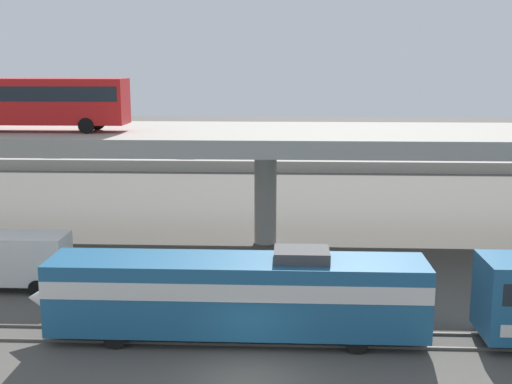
# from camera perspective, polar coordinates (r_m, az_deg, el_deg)

# --- Properties ---
(ground_plane) EXTENTS (260.00, 260.00, 0.00)m
(ground_plane) POSITION_cam_1_polar(r_m,az_deg,el_deg) (26.23, -0.68, -16.26)
(ground_plane) COLOR #4C4944
(rail_strip_near) EXTENTS (110.00, 0.12, 0.12)m
(rail_strip_near) POSITION_cam_1_polar(r_m,az_deg,el_deg) (29.11, -0.30, -13.23)
(rail_strip_near) COLOR #59544C
(rail_strip_near) RESTS_ON ground_plane
(rail_strip_far) EXTENTS (110.00, 0.12, 0.12)m
(rail_strip_far) POSITION_cam_1_polar(r_m,az_deg,el_deg) (30.52, -0.14, -12.04)
(rail_strip_far) COLOR #59544C
(rail_strip_far) RESTS_ON ground_plane
(train_locomotive) EXTENTS (17.74, 3.04, 4.18)m
(train_locomotive) POSITION_cam_1_polar(r_m,az_deg,el_deg) (29.14, -3.33, -8.70)
(train_locomotive) COLOR #1E5984
(train_locomotive) RESTS_ON ground_plane
(highway_overpass) EXTENTS (96.00, 12.55, 7.78)m
(highway_overpass) POSITION_cam_1_polar(r_m,az_deg,el_deg) (43.56, 0.85, 4.58)
(highway_overpass) COLOR #9E998E
(highway_overpass) RESTS_ON ground_plane
(transit_bus_on_overpass) EXTENTS (12.00, 2.68, 3.40)m
(transit_bus_on_overpass) POSITION_cam_1_polar(r_m,az_deg,el_deg) (44.68, -18.92, 7.68)
(transit_bus_on_overpass) COLOR red
(transit_bus_on_overpass) RESTS_ON highway_overpass
(service_truck_west) EXTENTS (6.80, 2.46, 3.04)m
(service_truck_west) POSITION_cam_1_polar(r_m,az_deg,el_deg) (37.95, -20.84, -5.57)
(service_truck_west) COLOR navy
(service_truck_west) RESTS_ON ground_plane
(pier_parking_lot) EXTENTS (72.42, 11.13, 1.28)m
(pier_parking_lot) POSITION_cam_1_polar(r_m,az_deg,el_deg) (79.09, 1.66, 2.83)
(pier_parking_lot) COLOR #9E998E
(pier_parking_lot) RESTS_ON ground_plane
(parked_car_0) EXTENTS (4.07, 1.97, 1.50)m
(parked_car_0) POSITION_cam_1_polar(r_m,az_deg,el_deg) (85.32, -17.64, 3.88)
(parked_car_0) COLOR #0C4C26
(parked_car_0) RESTS_ON pier_parking_lot
(parked_car_1) EXTENTS (4.43, 1.99, 1.50)m
(parked_car_1) POSITION_cam_1_polar(r_m,az_deg,el_deg) (81.29, -7.95, 3.96)
(parked_car_1) COLOR maroon
(parked_car_1) RESTS_ON pier_parking_lot
(parked_car_2) EXTENTS (4.70, 1.84, 1.50)m
(parked_car_2) POSITION_cam_1_polar(r_m,az_deg,el_deg) (80.95, 1.12, 4.03)
(parked_car_2) COLOR #0C4C26
(parked_car_2) RESTS_ON pier_parking_lot
(parked_car_3) EXTENTS (4.24, 1.97, 1.50)m
(parked_car_3) POSITION_cam_1_polar(r_m,az_deg,el_deg) (81.73, 17.74, 3.57)
(parked_car_3) COLOR maroon
(parked_car_3) RESTS_ON pier_parking_lot
(parked_car_4) EXTENTS (4.63, 1.86, 1.50)m
(parked_car_4) POSITION_cam_1_polar(r_m,az_deg,el_deg) (82.49, 12.78, 3.89)
(parked_car_4) COLOR maroon
(parked_car_4) RESTS_ON pier_parking_lot
(parked_car_5) EXTENTS (4.70, 1.96, 1.50)m
(parked_car_5) POSITION_cam_1_polar(r_m,az_deg,el_deg) (77.58, -5.68, 3.67)
(parked_car_5) COLOR navy
(parked_car_5) RESTS_ON pier_parking_lot
(parked_car_7) EXTENTS (4.60, 1.95, 1.50)m
(parked_car_7) POSITION_cam_1_polar(r_m,az_deg,el_deg) (81.39, -16.70, 3.60)
(parked_car_7) COLOR #0C4C26
(parked_car_7) RESTS_ON pier_parking_lot
(harbor_water) EXTENTS (140.00, 36.00, 0.01)m
(harbor_water) POSITION_cam_1_polar(r_m,az_deg,el_deg) (101.98, 1.90, 4.34)
(harbor_water) COLOR navy
(harbor_water) RESTS_ON ground_plane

